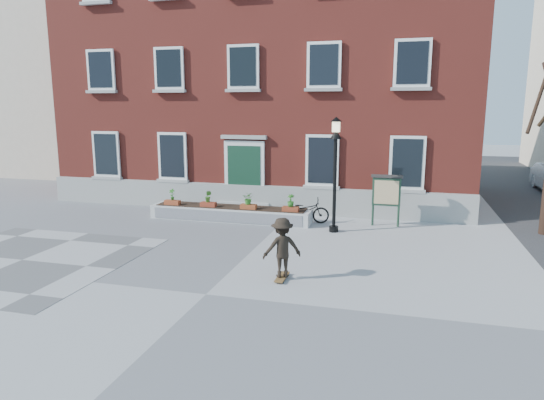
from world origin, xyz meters
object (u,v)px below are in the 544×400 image
(bicycle, at_px, (305,211))
(skateboarder, at_px, (282,248))
(notice_board, at_px, (386,192))
(lamp_post, at_px, (335,159))

(bicycle, bearing_deg, skateboarder, 174.93)
(bicycle, xyz_separation_m, notice_board, (2.91, 0.30, 0.79))
(bicycle, height_order, lamp_post, lamp_post)
(lamp_post, distance_m, notice_board, 2.48)
(skateboarder, bearing_deg, notice_board, 70.20)
(lamp_post, bearing_deg, skateboarder, -96.70)
(bicycle, bearing_deg, lamp_post, -140.38)
(notice_board, height_order, skateboarder, notice_board)
(notice_board, bearing_deg, skateboarder, -109.80)
(lamp_post, relative_size, notice_board, 2.10)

